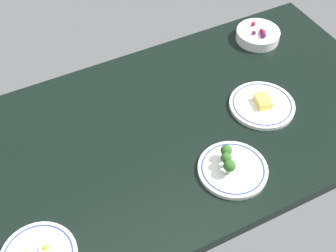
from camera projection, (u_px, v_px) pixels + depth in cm
name	position (u px, v px, depth cm)	size (l,w,h in cm)	color
dining_table	(168.00, 134.00, 150.84)	(159.88, 81.43, 4.00)	black
bowl_berries	(258.00, 35.00, 178.99)	(16.93, 16.93, 5.91)	white
plate_broccoli	(232.00, 168.00, 137.49)	(21.04, 21.04, 7.12)	white
plate_cheese	(262.00, 105.00, 155.62)	(22.10, 22.10, 3.95)	white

